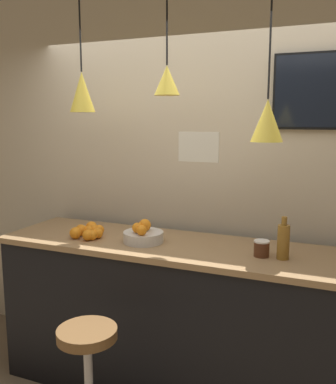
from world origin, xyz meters
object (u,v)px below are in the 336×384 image
Objects in this scene: bar_stool at (88,368)px; spread_jar at (262,248)px; fruit_bowl at (143,235)px; mounted_tv at (322,91)px; juice_bottle at (283,241)px.

spread_jar reaches higher than bar_stool.
fruit_bowl reaches higher than bar_stool.
spread_jar is 1.09m from mounted_tv.
juice_bottle is 0.14m from spread_jar.
mounted_tv is (0.14, 0.45, 0.90)m from juice_bottle.
spread_jar is at bearing 37.39° from bar_stool.
fruit_bowl is 0.80m from spread_jar.
juice_bottle is 2.60× the size of spread_jar.
fruit_bowl is 1.06× the size of juice_bottle.
bar_stool is 7.36× the size of spread_jar.
mounted_tv is at bearing 59.04° from spread_jar.
spread_jar is at bearing -120.96° from mounted_tv.
fruit_bowl is at bearing 86.10° from bar_stool.
bar_stool is 1.35m from juice_bottle.
juice_bottle is at bearing 33.60° from bar_stool.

